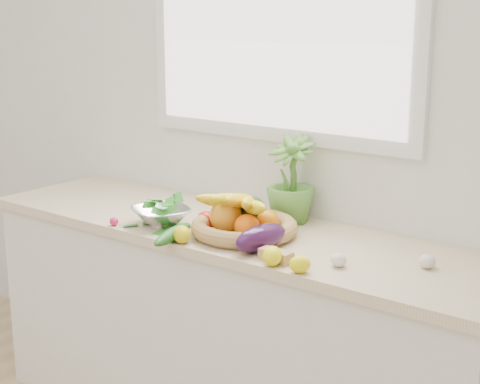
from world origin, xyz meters
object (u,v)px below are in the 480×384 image
Objects in this scene: cucumber at (173,234)px; colander_with_spinach at (161,211)px; apple at (206,221)px; potted_herb at (291,179)px; eggplant at (261,238)px; fruit_basket at (243,221)px.

colander_with_spinach is at bearing 145.48° from cucumber.
colander_with_spinach reaches higher than apple.
cucumber is at bearing -113.05° from potted_herb.
eggplant reaches higher than apple.
fruit_basket reaches higher than colander_with_spinach.
fruit_basket is at bearing 10.29° from apple.
apple is 0.27× the size of cucumber.
apple is at bearing -169.71° from fruit_basket.
cucumber is at bearing -161.86° from eggplant.
eggplant is at bearing -13.03° from apple.
colander_with_spinach is at bearing -136.41° from potted_herb.
potted_herb is (0.19, 0.29, 0.14)m from apple.
apple is 0.18m from cucumber.
cucumber is 0.21m from colander_with_spinach.
apple is 0.19m from colander_with_spinach.
eggplant is 0.68× the size of potted_herb.
fruit_basket is at bearing 15.10° from colander_with_spinach.
apple is 0.15× the size of fruit_basket.
cucumber is 0.56× the size of fruit_basket.
fruit_basket is at bearing 146.95° from eggplant.
fruit_basket is at bearing 51.53° from cucumber.
potted_herb is 0.29m from fruit_basket.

